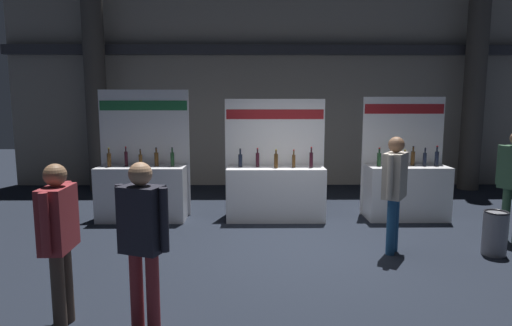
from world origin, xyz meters
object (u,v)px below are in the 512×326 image
(exhibitor_booth_1, at_px, (275,188))
(exhibitor_booth_2, at_px, (406,187))
(visitor_2, at_px, (395,183))
(exhibitor_booth_0, at_px, (143,187))
(trash_bin, at_px, (495,233))
(visitor_6, at_px, (143,232))
(visitor_4, at_px, (59,231))

(exhibitor_booth_1, bearing_deg, exhibitor_booth_2, 0.46)
(exhibitor_booth_1, distance_m, exhibitor_booth_2, 2.44)
(exhibitor_booth_2, bearing_deg, visitor_2, -114.52)
(exhibitor_booth_1, relative_size, exhibitor_booth_2, 0.98)
(exhibitor_booth_0, bearing_deg, exhibitor_booth_2, 0.20)
(exhibitor_booth_0, bearing_deg, exhibitor_booth_1, -0.06)
(trash_bin, relative_size, visitor_6, 0.39)
(exhibitor_booth_0, distance_m, visitor_2, 4.46)
(exhibitor_booth_2, height_order, trash_bin, exhibitor_booth_2)
(exhibitor_booth_1, height_order, exhibitor_booth_2, exhibitor_booth_2)
(exhibitor_booth_2, xyz_separation_m, visitor_6, (-3.88, -3.98, 0.37))
(exhibitor_booth_2, bearing_deg, visitor_6, -134.27)
(exhibitor_booth_0, distance_m, exhibitor_booth_2, 4.89)
(trash_bin, relative_size, visitor_2, 0.38)
(visitor_2, bearing_deg, trash_bin, 118.86)
(exhibitor_booth_0, xyz_separation_m, trash_bin, (5.47, -1.94, -0.29))
(exhibitor_booth_0, xyz_separation_m, visitor_4, (0.20, -3.86, 0.35))
(exhibitor_booth_2, distance_m, visitor_6, 5.57)
(trash_bin, height_order, visitor_2, visitor_2)
(visitor_4, xyz_separation_m, visitor_6, (0.81, -0.10, 0.01))
(exhibitor_booth_1, xyz_separation_m, trash_bin, (3.02, -1.94, -0.26))
(trash_bin, xyz_separation_m, visitor_2, (-1.43, 0.09, 0.70))
(trash_bin, bearing_deg, visitor_6, -155.63)
(exhibitor_booth_2, distance_m, trash_bin, 2.06)
(exhibitor_booth_1, bearing_deg, trash_bin, -32.74)
(visitor_4, height_order, visitor_6, visitor_6)
(exhibitor_booth_1, height_order, visitor_4, exhibitor_booth_1)
(exhibitor_booth_0, xyz_separation_m, visitor_6, (1.01, -3.96, 0.36))
(trash_bin, bearing_deg, exhibitor_booth_2, 106.48)
(exhibitor_booth_2, relative_size, visitor_2, 1.34)
(exhibitor_booth_0, bearing_deg, trash_bin, -19.54)
(exhibitor_booth_0, distance_m, visitor_6, 4.10)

